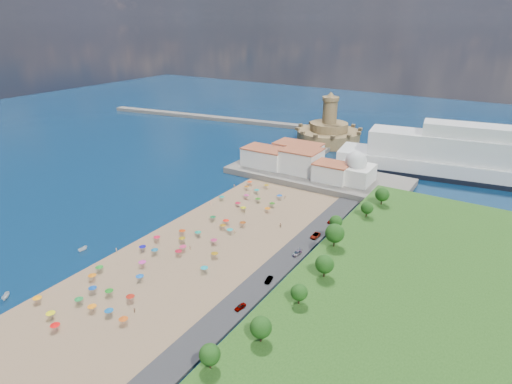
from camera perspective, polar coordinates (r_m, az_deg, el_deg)
The scene contains 13 objects.
ground at distance 163.85m, azimuth -5.87°, elevation -5.12°, with size 700.00×700.00×0.00m, color #071938.
terrace at distance 216.40m, azimuth 8.14°, elevation 2.16°, with size 90.00×36.00×3.00m, color #59544C.
jetty at distance 255.39m, azimuth 6.91°, elevation 5.28°, with size 18.00×70.00×2.40m, color #59544C.
breakwater at distance 342.05m, azimuth -4.84°, elevation 9.72°, with size 200.00×7.00×2.60m, color #59544C.
waterfront_buildings at distance 220.14m, azimuth 5.20°, elevation 4.40°, with size 57.00×29.00×11.00m.
domed_building at distance 205.43m, azimuth 13.10°, elevation 2.90°, with size 16.00×16.00×15.00m.
fortress at distance 280.44m, azimuth 9.65°, elevation 7.83°, with size 40.00×40.00×32.40m.
cruise_ship at distance 237.65m, azimuth 29.48°, elevation 3.41°, with size 154.54×44.14×33.41m.
beach_parasols at distance 155.78m, azimuth -8.70°, elevation -5.91°, with size 32.54×116.40×2.20m.
beachgoers at distance 170.55m, azimuth -2.69°, elevation -3.45°, with size 39.30×92.80×1.83m.
moored_boats at distance 151.72m, azimuth -26.40°, elevation -9.64°, with size 7.02×33.20×1.51m.
parked_cars at distance 147.99m, azimuth 5.88°, elevation -7.71°, with size 2.41×66.97×1.42m.
hillside_trees at distance 134.04m, azimuth 9.83°, elevation -7.06°, with size 13.28×109.35×7.96m.
Camera 1 is at (91.12, -113.70, 74.93)m, focal length 30.00 mm.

